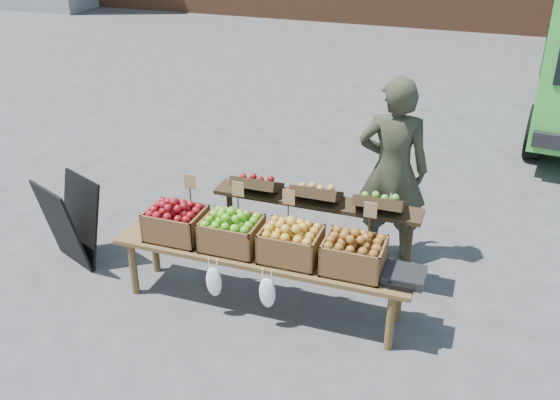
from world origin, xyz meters
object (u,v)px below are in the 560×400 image
at_px(vendor, 393,171).
at_px(crate_green_apples, 354,256).
at_px(crate_russet_pears, 232,234).
at_px(crate_red_apples, 291,244).
at_px(chalkboard_sign, 71,222).
at_px(back_table, 315,225).
at_px(crate_golden_apples, 176,224).
at_px(weighing_scale, 404,275).
at_px(display_bench, 262,280).

xyz_separation_m(vendor, crate_green_apples, (-0.07, -1.28, -0.24)).
xyz_separation_m(crate_russet_pears, crate_red_apples, (0.55, 0.00, 0.00)).
relative_size(chalkboard_sign, crate_russet_pears, 1.82).
relative_size(back_table, crate_green_apples, 4.20).
bearing_deg(crate_golden_apples, crate_russet_pears, 0.00).
bearing_deg(crate_russet_pears, back_table, 52.07).
bearing_deg(vendor, chalkboard_sign, 15.31).
relative_size(back_table, weighing_scale, 6.18).
bearing_deg(crate_russet_pears, weighing_scale, 0.00).
xyz_separation_m(crate_red_apples, crate_green_apples, (0.55, 0.00, 0.00)).
xyz_separation_m(crate_russet_pears, crate_green_apples, (1.10, 0.00, 0.00)).
height_order(crate_golden_apples, crate_russet_pears, same).
xyz_separation_m(crate_golden_apples, crate_red_apples, (1.10, 0.00, 0.00)).
bearing_deg(crate_russet_pears, crate_red_apples, 0.00).
relative_size(crate_red_apples, crate_green_apples, 1.00).
xyz_separation_m(vendor, crate_golden_apples, (-1.72, -1.28, -0.24)).
bearing_deg(crate_green_apples, crate_red_apples, 180.00).
height_order(display_bench, crate_green_apples, crate_green_apples).
bearing_deg(back_table, crate_red_apples, -90.89).
bearing_deg(crate_golden_apples, crate_green_apples, 0.00).
distance_m(crate_golden_apples, crate_green_apples, 1.65).
relative_size(crate_green_apples, weighing_scale, 1.47).
xyz_separation_m(crate_golden_apples, crate_green_apples, (1.65, 0.00, 0.00)).
xyz_separation_m(display_bench, crate_red_apples, (0.28, 0.00, 0.42)).
bearing_deg(display_bench, chalkboard_sign, 177.81).
xyz_separation_m(back_table, crate_golden_apples, (-1.11, -0.72, 0.19)).
bearing_deg(weighing_scale, back_table, 143.24).
bearing_deg(weighing_scale, crate_green_apples, 180.00).
distance_m(back_table, crate_golden_apples, 1.34).
bearing_deg(crate_green_apples, crate_russet_pears, 180.00).
distance_m(chalkboard_sign, weighing_scale, 3.32).
distance_m(crate_green_apples, weighing_scale, 0.44).
height_order(vendor, weighing_scale, vendor).
distance_m(display_bench, crate_russet_pears, 0.51).
height_order(back_table, crate_red_apples, back_table).
bearing_deg(back_table, chalkboard_sign, -164.72).
xyz_separation_m(crate_red_apples, weighing_scale, (0.97, 0.00, -0.10)).
bearing_deg(crate_red_apples, back_table, 89.11).
height_order(vendor, display_bench, vendor).
xyz_separation_m(chalkboard_sign, crate_russet_pears, (1.79, -0.08, 0.26)).
distance_m(crate_golden_apples, crate_red_apples, 1.10).
relative_size(display_bench, weighing_scale, 7.94).
xyz_separation_m(vendor, weighing_scale, (0.35, -1.28, -0.34)).
distance_m(back_table, display_bench, 0.81).
height_order(chalkboard_sign, crate_russet_pears, chalkboard_sign).
relative_size(chalkboard_sign, crate_red_apples, 1.82).
height_order(display_bench, crate_red_apples, crate_red_apples).
distance_m(display_bench, crate_golden_apples, 0.93).
bearing_deg(chalkboard_sign, display_bench, 21.58).
bearing_deg(crate_russet_pears, display_bench, 0.00).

